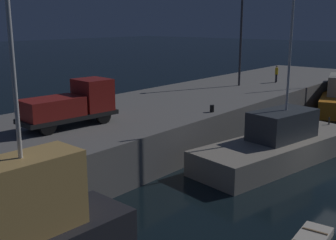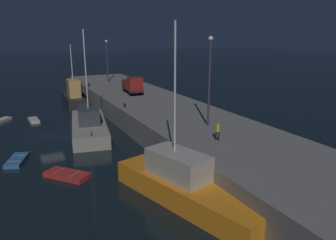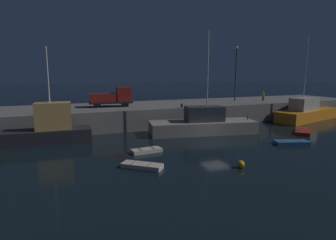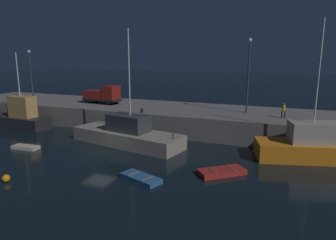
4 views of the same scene
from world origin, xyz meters
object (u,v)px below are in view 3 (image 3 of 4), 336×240
at_px(fishing_trawler_red, 203,124).
at_px(bollard_central, 36,112).
at_px(fishing_boat_white, 306,112).
at_px(dockworker, 263,95).
at_px(mooring_buoy_near, 241,164).
at_px(dinghy_red_small, 142,166).
at_px(bollard_west, 182,106).
at_px(utility_truck, 113,97).
at_px(fishing_boat_blue, 43,131).
at_px(rowboat_white_mid, 146,151).
at_px(dinghy_orange_near, 303,131).
at_px(lamp_post_east, 236,69).
at_px(rowboat_blue_far, 292,143).

height_order(fishing_trawler_red, bollard_central, fishing_trawler_red).
xyz_separation_m(fishing_boat_white, bollard_central, (-35.84, 1.99, 1.63)).
relative_size(fishing_trawler_red, dockworker, 7.86).
bearing_deg(dockworker, mooring_buoy_near, -133.24).
xyz_separation_m(mooring_buoy_near, dockworker, (17.90, 19.03, 3.15)).
bearing_deg(mooring_buoy_near, dinghy_red_small, 158.64).
bearing_deg(fishing_boat_white, fishing_trawler_red, -172.98).
bearing_deg(dockworker, fishing_boat_white, -53.84).
relative_size(fishing_boat_white, bollard_west, 27.16).
height_order(fishing_boat_white, utility_truck, fishing_boat_white).
bearing_deg(utility_truck, fishing_trawler_red, -44.64).
relative_size(dinghy_red_small, bollard_west, 6.53).
bearing_deg(dinghy_red_small, dockworker, 33.61).
height_order(fishing_boat_blue, rowboat_white_mid, fishing_boat_blue).
height_order(dinghy_red_small, bollard_central, bollard_central).
height_order(dinghy_orange_near, utility_truck, utility_truck).
xyz_separation_m(fishing_boat_white, dinghy_orange_near, (-7.56, -6.61, -0.98)).
distance_m(fishing_boat_white, rowboat_white_mid, 27.81).
bearing_deg(lamp_post_east, rowboat_blue_far, -106.65).
bearing_deg(dockworker, dinghy_red_small, -146.39).
xyz_separation_m(fishing_boat_blue, mooring_buoy_near, (13.60, -13.23, -1.02)).
bearing_deg(bollard_west, lamp_post_east, 21.91).
height_order(fishing_trawler_red, lamp_post_east, fishing_trawler_red).
distance_m(fishing_boat_white, dinghy_red_small, 30.54).
bearing_deg(fishing_boat_white, utility_truck, 166.89).
bearing_deg(dinghy_red_small, fishing_boat_white, 21.82).
bearing_deg(bollard_west, utility_truck, 153.38).
xyz_separation_m(utility_truck, bollard_central, (-8.88, -4.28, -0.93)).
relative_size(rowboat_blue_far, dockworker, 2.17).
relative_size(rowboat_blue_far, lamp_post_east, 0.42).
bearing_deg(rowboat_white_mid, rowboat_blue_far, -10.40).
xyz_separation_m(fishing_boat_white, dinghy_red_small, (-28.33, -11.34, -1.00)).
height_order(mooring_buoy_near, utility_truck, utility_truck).
relative_size(fishing_boat_white, utility_truck, 2.19).
distance_m(fishing_boat_white, bollard_west, 19.12).
relative_size(dinghy_orange_near, lamp_post_east, 0.45).
relative_size(mooring_buoy_near, bollard_central, 0.97).
height_order(fishing_boat_white, dinghy_orange_near, fishing_boat_white).
height_order(fishing_boat_white, bollard_central, fishing_boat_white).
bearing_deg(lamp_post_east, bollard_central, -170.38).
xyz_separation_m(dinghy_red_small, lamp_post_east, (20.60, 18.10, 7.19)).
xyz_separation_m(fishing_boat_blue, fishing_boat_white, (35.18, 0.75, -0.12)).
xyz_separation_m(rowboat_blue_far, lamp_post_east, (5.02, 16.80, 7.19)).
bearing_deg(bollard_west, rowboat_blue_far, -63.38).
bearing_deg(rowboat_blue_far, utility_truck, 131.00).
bearing_deg(utility_truck, dockworker, -3.04).
bearing_deg(rowboat_blue_far, mooring_buoy_near, -155.94).
relative_size(fishing_boat_white, bollard_central, 21.44).
bearing_deg(bollard_central, dinghy_red_small, -60.64).
xyz_separation_m(utility_truck, dockworker, (23.27, -1.24, -0.31)).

